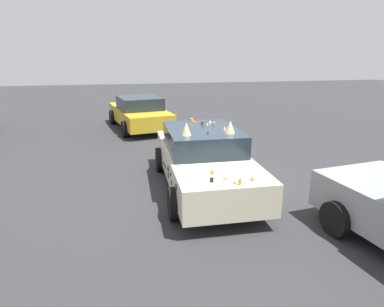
% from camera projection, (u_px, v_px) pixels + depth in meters
% --- Properties ---
extents(ground_plane, '(60.00, 60.00, 0.00)m').
position_uv_depth(ground_plane, '(204.00, 188.00, 8.20)').
color(ground_plane, '#2D2D30').
extents(art_car_decorated, '(4.73, 2.14, 1.74)m').
position_uv_depth(art_car_decorated, '(204.00, 159.00, 8.02)').
color(art_car_decorated, beige).
rests_on(art_car_decorated, ground).
extents(parked_sedan_far_right, '(4.77, 2.71, 1.40)m').
position_uv_depth(parked_sedan_far_right, '(139.00, 113.00, 14.49)').
color(parked_sedan_far_right, gold).
rests_on(parked_sedan_far_right, ground).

